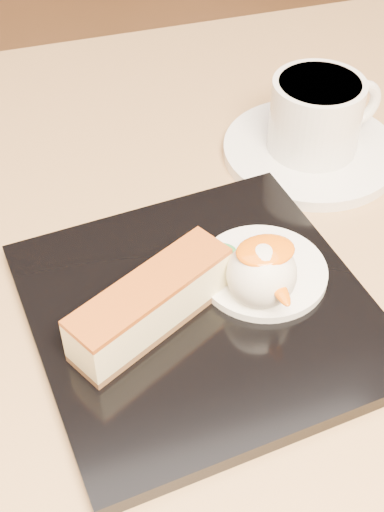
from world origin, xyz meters
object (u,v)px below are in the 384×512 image
object	(u,v)px
table	(181,433)
dessert_plate	(201,312)
ice_cream_scoop	(262,274)
coffee_cup	(318,114)
saucer	(311,151)
cheesecake	(151,304)

from	to	relation	value
table	dessert_plate	xyz separation A→B (m)	(0.01, -0.01, 0.16)
ice_cream_scoop	coffee_cup	bearing A→B (deg)	54.67
saucer	dessert_plate	bearing A→B (deg)	-134.82
ice_cream_scoop	table	bearing A→B (deg)	165.52
ice_cream_scoop	saucer	distance (m)	0.19
dessert_plate	saucer	world-z (taller)	dessert_plate
cheesecake	coffee_cup	distance (m)	0.24
cheesecake	coffee_cup	bearing A→B (deg)	11.55
coffee_cup	ice_cream_scoop	bearing A→B (deg)	-132.47
dessert_plate	ice_cream_scoop	xyz separation A→B (m)	(0.04, -0.00, 0.03)
table	coffee_cup	size ratio (longest dim) A/B	7.86
saucer	cheesecake	bearing A→B (deg)	-140.00
cheesecake	ice_cream_scoop	distance (m)	0.08
cheesecake	saucer	distance (m)	0.24
cheesecake	ice_cream_scoop	world-z (taller)	ice_cream_scoop
dessert_plate	saucer	size ratio (longest dim) A/B	1.47
dessert_plate	cheesecake	distance (m)	0.04
table	saucer	size ratio (longest dim) A/B	5.33
table	saucer	bearing A→B (deg)	41.02
coffee_cup	table	bearing A→B (deg)	-146.41
coffee_cup	dessert_plate	bearing A→B (deg)	-142.29
table	saucer	xyz separation A→B (m)	(0.16, 0.14, 0.16)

